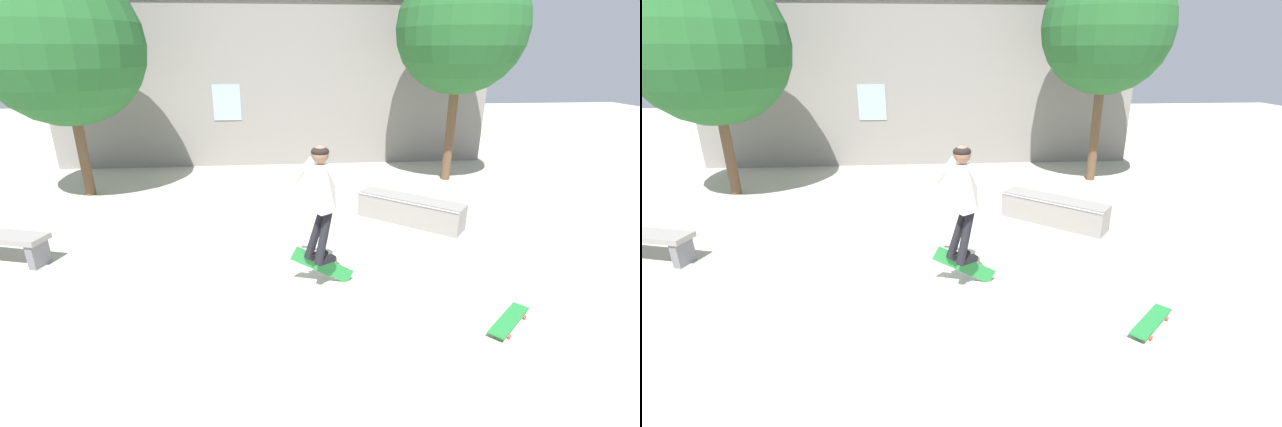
% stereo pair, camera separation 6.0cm
% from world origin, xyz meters
% --- Properties ---
extents(ground_plane, '(40.00, 40.00, 0.00)m').
position_xyz_m(ground_plane, '(0.00, 0.00, 0.00)').
color(ground_plane, beige).
extents(building_backdrop, '(11.95, 0.52, 5.44)m').
position_xyz_m(building_backdrop, '(-0.01, 7.00, 2.24)').
color(building_backdrop, gray).
rests_on(building_backdrop, ground_plane).
extents(tree_right, '(2.78, 2.78, 4.77)m').
position_xyz_m(tree_right, '(4.08, 5.04, 3.36)').
color(tree_right, brown).
rests_on(tree_right, ground_plane).
extents(tree_left, '(3.08, 3.08, 4.57)m').
position_xyz_m(tree_left, '(-4.01, 4.57, 3.02)').
color(tree_left, brown).
rests_on(tree_left, ground_plane).
extents(skate_ledge, '(1.76, 1.58, 0.47)m').
position_xyz_m(skate_ledge, '(2.41, 2.38, 0.24)').
color(skate_ledge, gray).
rests_on(skate_ledge, ground_plane).
extents(skater, '(0.67, 1.12, 1.51)m').
position_xyz_m(skater, '(0.60, 0.31, 1.28)').
color(skater, silver).
extents(skateboard_flipping, '(0.85, 0.09, 0.58)m').
position_xyz_m(skateboard_flipping, '(0.63, 0.38, 0.26)').
color(skateboard_flipping, '#237F38').
extents(skateboard_resting, '(0.71, 0.67, 0.08)m').
position_xyz_m(skateboard_resting, '(2.65, -0.77, 0.07)').
color(skateboard_resting, '#237F38').
rests_on(skateboard_resting, ground_plane).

